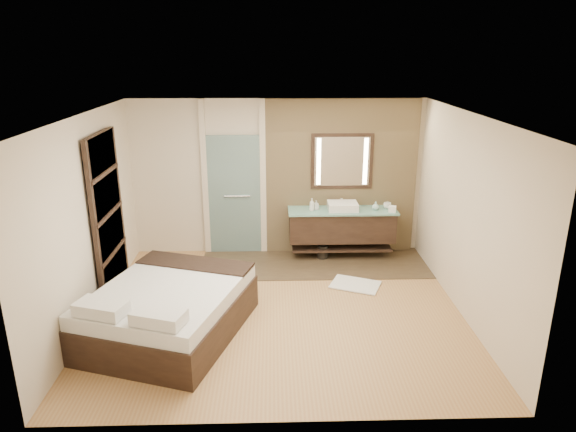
{
  "coord_description": "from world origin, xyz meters",
  "views": [
    {
      "loc": [
        -0.08,
        -6.39,
        3.49
      ],
      "look_at": [
        0.13,
        0.6,
        1.19
      ],
      "focal_mm": 32.0,
      "sensor_mm": 36.0,
      "label": 1
    }
  ],
  "objects_px": {
    "vanity": "(342,225)",
    "mirror_unit": "(342,161)",
    "waste_bin": "(322,252)",
    "bed": "(169,310)"
  },
  "relations": [
    {
      "from": "vanity",
      "to": "mirror_unit",
      "type": "relative_size",
      "value": 1.75
    },
    {
      "from": "mirror_unit",
      "to": "waste_bin",
      "type": "bearing_deg",
      "value": -137.13
    },
    {
      "from": "mirror_unit",
      "to": "waste_bin",
      "type": "xyz_separation_m",
      "value": [
        -0.33,
        -0.31,
        -1.53
      ]
    },
    {
      "from": "mirror_unit",
      "to": "bed",
      "type": "height_order",
      "value": "mirror_unit"
    },
    {
      "from": "vanity",
      "to": "mirror_unit",
      "type": "distance_m",
      "value": 1.1
    },
    {
      "from": "vanity",
      "to": "bed",
      "type": "distance_m",
      "value": 3.53
    },
    {
      "from": "mirror_unit",
      "to": "bed",
      "type": "xyz_separation_m",
      "value": [
        -2.52,
        -2.7,
        -1.32
      ]
    },
    {
      "from": "mirror_unit",
      "to": "vanity",
      "type": "bearing_deg",
      "value": -90.0
    },
    {
      "from": "bed",
      "to": "waste_bin",
      "type": "xyz_separation_m",
      "value": [
        2.19,
        2.4,
        -0.21
      ]
    },
    {
      "from": "vanity",
      "to": "waste_bin",
      "type": "bearing_deg",
      "value": -168.36
    }
  ]
}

